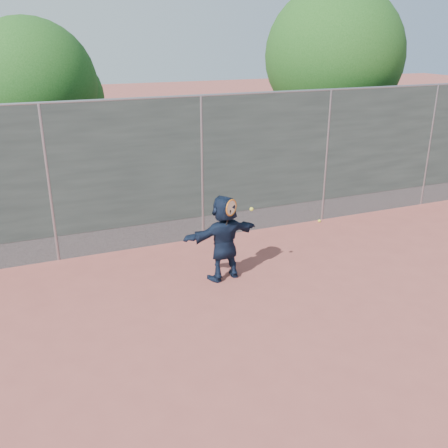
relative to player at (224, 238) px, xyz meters
name	(u,v)px	position (x,y,z in m)	size (l,w,h in m)	color
ground	(280,317)	(0.29, -1.58, -0.78)	(80.00, 80.00, 0.00)	#9E4C42
player	(224,238)	(0.00, 0.00, 0.00)	(1.44, 0.46, 1.55)	#121C32
ball_ground	(319,221)	(3.14, 1.77, -0.74)	(0.07, 0.07, 0.07)	yellow
fence	(202,166)	(0.29, 1.92, 0.81)	(20.00, 0.06, 3.03)	#38423D
swing_action	(233,209)	(0.09, -0.19, 0.59)	(0.58, 0.19, 0.51)	#C86112
tree_right	(338,60)	(4.98, 4.17, 2.71)	(3.78, 3.60, 5.39)	#382314
tree_left	(38,89)	(-2.55, 4.97, 2.16)	(3.15, 3.00, 4.53)	#382314
weed_clump	(218,232)	(0.59, 1.81, -0.64)	(0.68, 0.07, 0.30)	#387226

